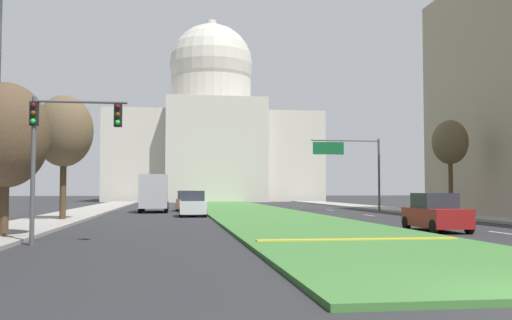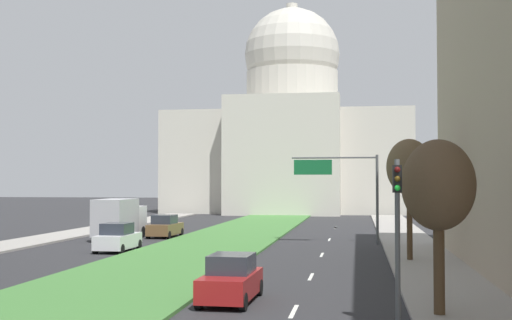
% 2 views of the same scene
% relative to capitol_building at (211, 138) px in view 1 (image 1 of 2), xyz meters
% --- Properties ---
extents(ground_plane, '(260.00, 260.00, 0.00)m').
position_rel_capitol_building_xyz_m(ground_plane, '(0.00, -47.06, -11.28)').
color(ground_plane, '#2B2B2D').
extents(grass_median, '(8.18, 86.11, 0.14)m').
position_rel_capitol_building_xyz_m(grass_median, '(0.00, -51.84, -11.21)').
color(grass_median, '#427A38').
rests_on(grass_median, ground_plane).
extents(median_curb_nose, '(7.36, 0.50, 0.04)m').
position_rel_capitol_building_xyz_m(median_curb_nose, '(0.00, -83.74, -11.12)').
color(median_curb_nose, gold).
rests_on(median_curb_nose, grass_median).
extents(lane_dashes_right, '(0.16, 45.17, 0.01)m').
position_rel_capitol_building_xyz_m(lane_dashes_right, '(8.01, -56.30, -11.27)').
color(lane_dashes_right, silver).
rests_on(lane_dashes_right, ground_plane).
extents(sidewalk_left, '(4.00, 86.11, 0.15)m').
position_rel_capitol_building_xyz_m(sidewalk_left, '(-13.92, -56.63, -11.20)').
color(sidewalk_left, '#9E9991').
rests_on(sidewalk_left, ground_plane).
extents(sidewalk_right, '(4.00, 86.11, 0.15)m').
position_rel_capitol_building_xyz_m(sidewalk_right, '(13.92, -56.63, -11.20)').
color(sidewalk_right, '#9E9991').
rests_on(sidewalk_right, ground_plane).
extents(capitol_building, '(35.89, 29.67, 32.87)m').
position_rel_capitol_building_xyz_m(capitol_building, '(0.00, 0.00, 0.00)').
color(capitol_building, beige).
rests_on(capitol_building, ground_plane).
extents(traffic_light_near_left, '(3.34, 0.35, 5.20)m').
position_rel_capitol_building_xyz_m(traffic_light_near_left, '(-10.58, -82.76, -7.48)').
color(traffic_light_near_left, '#515456').
rests_on(traffic_light_near_left, ground_plane).
extents(overhead_guide_sign, '(6.32, 0.20, 6.50)m').
position_rel_capitol_building_xyz_m(overhead_guide_sign, '(9.23, -54.13, -6.60)').
color(overhead_guide_sign, '#515456').
rests_on(overhead_guide_sign, ground_plane).
extents(street_tree_left_near, '(3.32, 3.32, 6.16)m').
position_rel_capitol_building_xyz_m(street_tree_left_near, '(-13.11, -80.02, -7.21)').
color(street_tree_left_near, '#4C3823').
rests_on(street_tree_left_near, ground_plane).
extents(street_tree_left_mid, '(3.51, 3.51, 7.73)m').
position_rel_capitol_building_xyz_m(street_tree_left_mid, '(-13.25, -67.24, -5.78)').
color(street_tree_left_mid, '#4C3823').
rests_on(street_tree_left_mid, ground_plane).
extents(street_tree_right_mid, '(2.55, 2.55, 6.95)m').
position_rel_capitol_building_xyz_m(street_tree_right_mid, '(13.10, -64.71, -5.99)').
color(street_tree_right_mid, '#4C3823').
rests_on(street_tree_right_mid, ground_plane).
extents(sedan_lead_stopped, '(1.92, 4.14, 1.78)m').
position_rel_capitol_building_xyz_m(sedan_lead_stopped, '(5.50, -78.32, -10.45)').
color(sedan_lead_stopped, maroon).
rests_on(sedan_lead_stopped, ground_plane).
extents(sedan_midblock, '(1.93, 4.20, 1.85)m').
position_rel_capitol_building_xyz_m(sedan_midblock, '(-5.22, -61.70, -10.42)').
color(sedan_midblock, silver).
rests_on(sedan_midblock, ground_plane).
extents(sedan_distant, '(2.05, 4.34, 1.84)m').
position_rel_capitol_building_xyz_m(sedan_distant, '(-5.37, -50.58, -10.42)').
color(sedan_distant, brown).
rests_on(sedan_distant, ground_plane).
extents(box_truck_delivery, '(2.40, 6.40, 3.20)m').
position_rel_capitol_building_xyz_m(box_truck_delivery, '(-8.24, -53.35, -9.60)').
color(box_truck_delivery, silver).
rests_on(box_truck_delivery, ground_plane).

